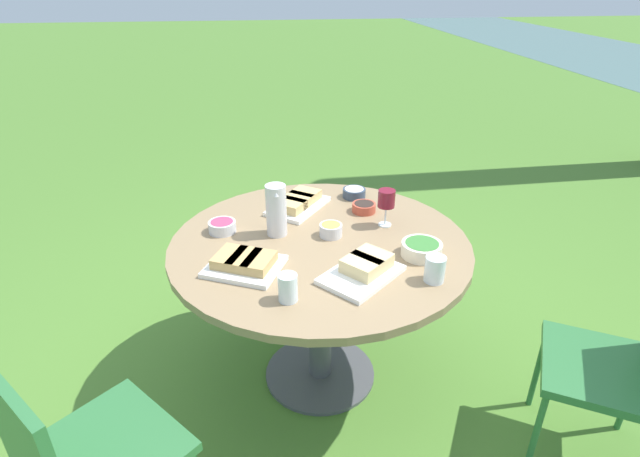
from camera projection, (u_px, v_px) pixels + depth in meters
ground_plane at (320, 374)px, 2.53m from camera, size 40.00×40.00×0.00m
dining_table at (320, 263)px, 2.22m from camera, size 1.31×1.31×0.77m
chair_near_left at (77, 452)px, 1.51m from camera, size 0.61×0.61×0.89m
chair_near_right at (629, 360)px, 1.86m from camera, size 0.59×0.58×0.89m
water_pitcher at (276, 210)px, 2.17m from camera, size 0.10×0.09×0.23m
wine_glass at (386, 200)px, 2.24m from camera, size 0.08×0.08×0.17m
platter_bread_main at (364, 268)px, 1.91m from camera, size 0.37×0.37×0.07m
platter_charcuterie at (244, 263)px, 1.96m from camera, size 0.33×0.35×0.06m
platter_sandwich_side at (298, 203)px, 2.45m from camera, size 0.38×0.35×0.06m
bowl_fries at (331, 229)px, 2.20m from camera, size 0.10×0.10×0.06m
bowl_salad at (422, 248)px, 2.04m from camera, size 0.17×0.17×0.06m
bowl_olives at (364, 207)px, 2.42m from camera, size 0.11×0.11×0.04m
bowl_dip_red at (222, 226)px, 2.23m from camera, size 0.12×0.12×0.05m
bowl_dip_cream at (354, 192)px, 2.57m from camera, size 0.12×0.12×0.05m
cup_water_near at (288, 288)px, 1.76m from camera, size 0.07×0.07×0.10m
cup_water_far at (435, 269)px, 1.87m from camera, size 0.08×0.08×0.10m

